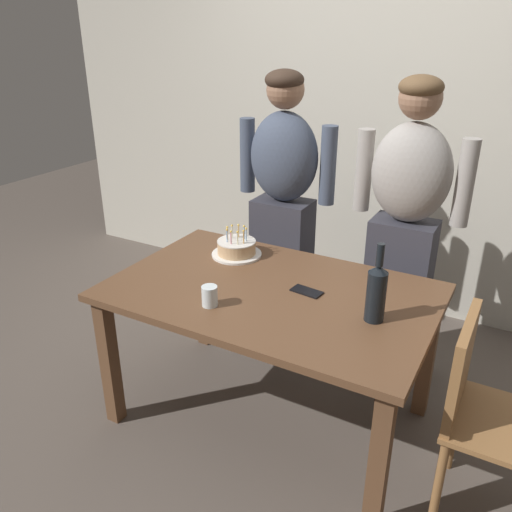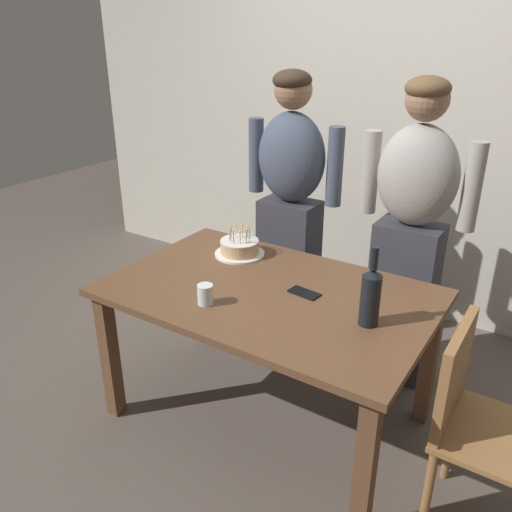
{
  "view_description": "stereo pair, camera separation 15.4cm",
  "coord_description": "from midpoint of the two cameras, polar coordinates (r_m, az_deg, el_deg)",
  "views": [
    {
      "loc": [
        0.99,
        -1.92,
        1.87
      ],
      "look_at": [
        -0.14,
        0.1,
        0.84
      ],
      "focal_mm": 36.4,
      "sensor_mm": 36.0,
      "label": 1
    },
    {
      "loc": [
        1.12,
        -1.84,
        1.87
      ],
      "look_at": [
        -0.14,
        0.1,
        0.84
      ],
      "focal_mm": 36.4,
      "sensor_mm": 36.0,
      "label": 2
    }
  ],
  "objects": [
    {
      "name": "birthday_cake",
      "position": [
        2.77,
        -3.74,
        0.82
      ],
      "size": [
        0.27,
        0.27,
        0.16
      ],
      "color": "white",
      "rests_on": "dining_table"
    },
    {
      "name": "back_wall",
      "position": [
        3.63,
        12.3,
        14.43
      ],
      "size": [
        5.2,
        0.1,
        2.6
      ],
      "primitive_type": "cube",
      "color": "beige",
      "rests_on": "ground_plane"
    },
    {
      "name": "wine_bottle",
      "position": [
        2.16,
        11.11,
        -3.88
      ],
      "size": [
        0.08,
        0.08,
        0.35
      ],
      "color": "black",
      "rests_on": "dining_table"
    },
    {
      "name": "person_woman_cardigan",
      "position": [
        2.87,
        14.52,
        2.88
      ],
      "size": [
        0.61,
        0.27,
        1.66
      ],
      "rotation": [
        0.0,
        0.0,
        3.14
      ],
      "color": "#33333D",
      "rests_on": "ground_plane"
    },
    {
      "name": "person_man_bearded",
      "position": [
        3.11,
        1.56,
        5.31
      ],
      "size": [
        0.61,
        0.27,
        1.66
      ],
      "rotation": [
        0.0,
        0.0,
        3.14
      ],
      "color": "#33333D",
      "rests_on": "ground_plane"
    },
    {
      "name": "dining_table",
      "position": [
        2.48,
        -0.18,
        -5.68
      ],
      "size": [
        1.5,
        0.96,
        0.74
      ],
      "color": "brown",
      "rests_on": "ground_plane"
    },
    {
      "name": "cell_phone",
      "position": [
        2.41,
        3.77,
        -3.93
      ],
      "size": [
        0.15,
        0.09,
        0.01
      ],
      "primitive_type": "cube",
      "rotation": [
        0.0,
        0.0,
        -0.12
      ],
      "color": "black",
      "rests_on": "dining_table"
    },
    {
      "name": "water_glass_near",
      "position": [
        2.29,
        -7.05,
        -4.42
      ],
      "size": [
        0.07,
        0.07,
        0.09
      ],
      "primitive_type": "cylinder",
      "color": "silver",
      "rests_on": "dining_table"
    },
    {
      "name": "ground_plane",
      "position": [
        2.85,
        -0.16,
        -17.0
      ],
      "size": [
        10.0,
        10.0,
        0.0
      ],
      "primitive_type": "plane",
      "color": "#564C44"
    },
    {
      "name": "dining_chair",
      "position": [
        2.24,
        21.73,
        -15.17
      ],
      "size": [
        0.42,
        0.42,
        0.87
      ],
      "rotation": [
        0.0,
        0.0,
        1.57
      ],
      "color": "olive",
      "rests_on": "ground_plane"
    }
  ]
}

